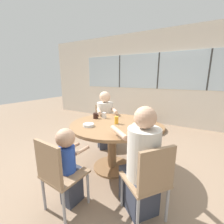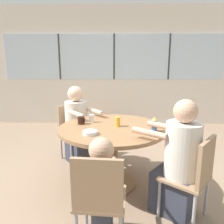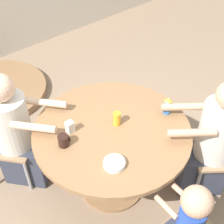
{
  "view_description": "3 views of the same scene",
  "coord_description": "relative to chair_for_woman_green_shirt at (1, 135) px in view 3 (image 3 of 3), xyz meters",
  "views": [
    {
      "loc": [
        1.08,
        -1.91,
        1.45
      ],
      "look_at": [
        0.0,
        0.0,
        0.94
      ],
      "focal_mm": 24.0,
      "sensor_mm": 36.0,
      "label": 1
    },
    {
      "loc": [
        0.04,
        -2.5,
        1.51
      ],
      "look_at": [
        0.0,
        0.0,
        0.94
      ],
      "focal_mm": 35.0,
      "sensor_mm": 36.0,
      "label": 2
    },
    {
      "loc": [
        -1.16,
        -1.33,
        2.51
      ],
      "look_at": [
        0.0,
        0.0,
        0.94
      ],
      "focal_mm": 50.0,
      "sensor_mm": 36.0,
      "label": 3
    }
  ],
  "objects": [
    {
      "name": "dining_table",
      "position": [
        0.64,
        -0.78,
        0.09
      ],
      "size": [
        1.27,
        1.27,
        0.76
      ],
      "color": "olive",
      "rests_on": "ground_plane"
    },
    {
      "name": "coffee_mug",
      "position": [
        0.25,
        -0.67,
        0.3
      ],
      "size": [
        0.09,
        0.08,
        0.09
      ],
      "color": "black",
      "rests_on": "dining_table"
    },
    {
      "name": "chair_for_woman_green_shirt",
      "position": [
        0.0,
        0.0,
        0.0
      ],
      "size": [
        0.56,
        0.56,
        0.85
      ],
      "rotation": [
        0.0,
        0.0,
        -2.46
      ],
      "color": "#937556",
      "rests_on": "ground_plane"
    },
    {
      "name": "person_man_blue_shirt",
      "position": [
        1.29,
        -1.31,
        0.03
      ],
      "size": [
        0.67,
        0.64,
        1.18
      ],
      "rotation": [
        0.0,
        0.0,
        0.89
      ],
      "color": "#333847",
      "rests_on": "ground_plane"
    },
    {
      "name": "milk_carton_small",
      "position": [
        0.37,
        -0.59,
        0.3
      ],
      "size": [
        0.06,
        0.06,
        0.1
      ],
      "color": "silver",
      "rests_on": "dining_table"
    },
    {
      "name": "bowl_white_shallow",
      "position": [
        0.41,
        -1.07,
        0.27
      ],
      "size": [
        0.16,
        0.16,
        0.04
      ],
      "color": "silver",
      "rests_on": "dining_table"
    },
    {
      "name": "person_woman_green_shirt",
      "position": [
        0.1,
        -0.13,
        0.02
      ],
      "size": [
        0.63,
        0.67,
        1.17
      ],
      "rotation": [
        0.0,
        0.0,
        -2.46
      ],
      "color": "#333847",
      "rests_on": "ground_plane"
    },
    {
      "name": "sippy_cup",
      "position": [
        1.11,
        -0.94,
        0.33
      ],
      "size": [
        0.06,
        0.06,
        0.16
      ],
      "color": "blue",
      "rests_on": "dining_table"
    },
    {
      "name": "juice_glass",
      "position": [
        0.7,
        -0.76,
        0.31
      ],
      "size": [
        0.06,
        0.06,
        0.12
      ],
      "color": "gold",
      "rests_on": "dining_table"
    },
    {
      "name": "ground_plane",
      "position": [
        0.64,
        -0.78,
        -0.5
      ],
      "size": [
        16.0,
        16.0,
        0.0
      ],
      "primitive_type": "plane",
      "color": "#8C725B"
    }
  ]
}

